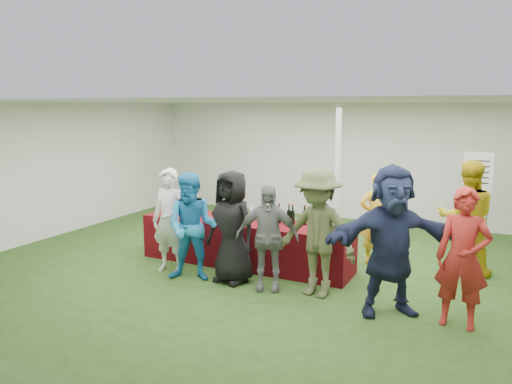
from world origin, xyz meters
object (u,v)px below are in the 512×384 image
at_px(customer_2, 232,227).
at_px(customer_6, 463,258).
at_px(customer_3, 267,237).
at_px(staff_pourer, 377,219).
at_px(customer_0, 170,221).
at_px(customer_5, 391,241).
at_px(staff_back, 466,218).
at_px(customer_4, 318,233).
at_px(serving_table, 245,243).
at_px(wine_list_sign, 478,179).
at_px(dump_bucket, 335,229).
at_px(customer_1, 192,227).

height_order(customer_2, customer_6, customer_6).
bearing_deg(customer_3, staff_pourer, 38.71).
height_order(customer_0, customer_5, customer_5).
xyz_separation_m(staff_back, customer_0, (-4.22, -1.97, -0.07)).
bearing_deg(staff_back, customer_4, 37.15).
height_order(serving_table, wine_list_sign, wine_list_sign).
bearing_deg(serving_table, staff_pourer, 27.02).
relative_size(customer_2, customer_3, 1.10).
bearing_deg(dump_bucket, staff_pourer, 74.07).
relative_size(customer_0, customer_6, 0.98).
bearing_deg(staff_pourer, customer_2, 28.68).
relative_size(customer_3, customer_5, 0.80).
height_order(dump_bucket, customer_5, customer_5).
relative_size(dump_bucket, customer_3, 0.15).
bearing_deg(customer_0, customer_4, -1.67).
height_order(customer_2, customer_3, customer_2).
bearing_deg(customer_2, customer_6, 8.15).
xyz_separation_m(dump_bucket, customer_4, (-0.07, -0.56, 0.06)).
distance_m(customer_2, customer_6, 3.21).
bearing_deg(customer_3, wine_list_sign, 34.27).
relative_size(dump_bucket, customer_4, 0.13).
bearing_deg(staff_pourer, customer_4, 59.53).
bearing_deg(customer_4, customer_3, -164.32).
distance_m(customer_2, customer_3, 0.62).
xyz_separation_m(dump_bucket, customer_0, (-2.52, -0.61, -0.01)).
distance_m(staff_back, customer_1, 4.26).
bearing_deg(customer_6, wine_list_sign, 91.96).
distance_m(dump_bucket, customer_0, 2.59).
bearing_deg(customer_4, dump_bucket, 91.44).
bearing_deg(serving_table, customer_1, -110.69).
distance_m(dump_bucket, customer_6, 1.95).
distance_m(serving_table, staff_back, 3.54).
bearing_deg(staff_pourer, customer_6, 109.61).
relative_size(customer_1, customer_2, 0.97).
bearing_deg(customer_6, dump_bucket, 159.33).
bearing_deg(customer_1, customer_3, -11.18).
height_order(customer_2, customer_4, customer_4).
bearing_deg(customer_3, dump_bucket, 19.21).
bearing_deg(staff_pourer, serving_table, 9.91).
height_order(customer_1, customer_4, customer_4).
height_order(customer_4, customer_6, customer_4).
height_order(dump_bucket, staff_pourer, staff_pourer).
xyz_separation_m(customer_1, customer_6, (3.78, 0.04, 0.03)).
relative_size(customer_0, customer_4, 0.92).
bearing_deg(staff_pourer, customer_5, 90.35).
relative_size(dump_bucket, customer_1, 0.14).
distance_m(staff_back, customer_5, 2.22).
bearing_deg(customer_0, customer_1, -20.24).
bearing_deg(wine_list_sign, customer_1, -135.71).
relative_size(wine_list_sign, customer_3, 1.16).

